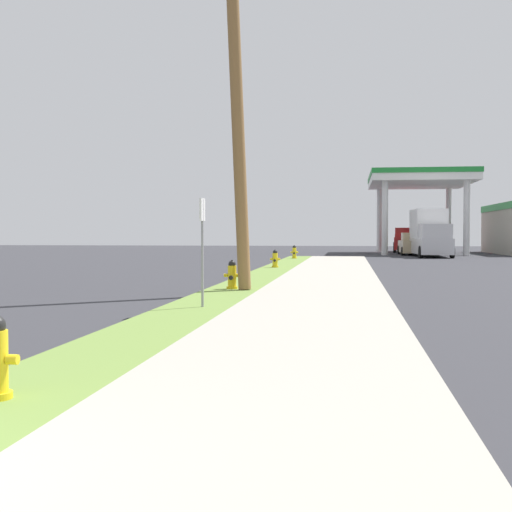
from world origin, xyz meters
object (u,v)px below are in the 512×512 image
at_px(fire_hydrant_fourth, 294,253).
at_px(car_tan_by_far_pump, 413,245).
at_px(street_sign_post, 202,229).
at_px(truck_red_at_forecourt, 407,241).
at_px(fire_hydrant_third, 275,260).
at_px(car_teal_by_near_pump, 429,244).
at_px(fire_hydrant_second, 232,276).
at_px(truck_silver_on_apron, 430,234).
at_px(utility_pole_midground, 237,94).

xyz_separation_m(fire_hydrant_fourth, car_tan_by_far_pump, (7.58, 11.05, 0.28)).
height_order(street_sign_post, truck_red_at_forecourt, street_sign_post).
bearing_deg(fire_hydrant_third, truck_red_at_forecourt, 75.06).
height_order(street_sign_post, car_teal_by_near_pump, street_sign_post).
bearing_deg(car_tan_by_far_pump, fire_hydrant_second, -103.01).
xyz_separation_m(fire_hydrant_third, street_sign_post, (0.23, -15.54, 1.19)).
bearing_deg(fire_hydrant_second, car_tan_by_far_pump, 76.99).
bearing_deg(car_tan_by_far_pump, truck_red_at_forecourt, 89.04).
distance_m(fire_hydrant_second, truck_silver_on_apron, 30.05).
distance_m(street_sign_post, car_teal_by_near_pump, 41.32).
relative_size(utility_pole_midground, car_tan_by_far_pump, 2.18).
xyz_separation_m(fire_hydrant_third, car_tan_by_far_pump, (7.58, 21.32, 0.28)).
distance_m(fire_hydrant_second, street_sign_post, 4.53).
bearing_deg(truck_red_at_forecourt, fire_hydrant_second, -100.79).
relative_size(car_tan_by_far_pump, truck_red_at_forecourt, 0.82).
xyz_separation_m(street_sign_post, truck_red_at_forecourt, (7.47, 44.42, -0.72)).
height_order(fire_hydrant_third, car_teal_by_near_pump, car_teal_by_near_pump).
bearing_deg(truck_silver_on_apron, fire_hydrant_fourth, -138.05).
distance_m(fire_hydrant_second, fire_hydrant_third, 11.17).
height_order(utility_pole_midground, car_tan_by_far_pump, utility_pole_midground).
distance_m(utility_pole_midground, truck_silver_on_apron, 30.23).
distance_m(utility_pole_midground, truck_red_at_forecourt, 40.97).
xyz_separation_m(fire_hydrant_third, utility_pole_midground, (0.20, -11.19, 4.67)).
bearing_deg(fire_hydrant_fourth, street_sign_post, -89.47).
bearing_deg(car_teal_by_near_pump, truck_silver_on_apron, -96.06).
relative_size(fire_hydrant_second, truck_red_at_forecourt, 0.14).
xyz_separation_m(fire_hydrant_third, truck_silver_on_apron, (8.29, 17.72, 1.04)).
bearing_deg(truck_red_at_forecourt, utility_pole_midground, -100.61).
xyz_separation_m(fire_hydrant_fourth, street_sign_post, (0.24, -25.81, 1.19)).
height_order(car_tan_by_far_pump, truck_red_at_forecourt, truck_red_at_forecourt).
height_order(utility_pole_midground, car_teal_by_near_pump, utility_pole_midground).
distance_m(car_teal_by_near_pump, truck_red_at_forecourt, 4.28).
xyz_separation_m(fire_hydrant_second, fire_hydrant_fourth, (-0.08, 21.43, 0.00)).
bearing_deg(utility_pole_midground, street_sign_post, -89.57).
distance_m(car_teal_by_near_pump, truck_silver_on_apron, 7.18).
distance_m(street_sign_post, truck_red_at_forecourt, 45.05).
height_order(utility_pole_midground, truck_silver_on_apron, utility_pole_midground).
bearing_deg(truck_red_at_forecourt, car_teal_by_near_pump, -71.77).
bearing_deg(car_teal_by_near_pump, fire_hydrant_fourth, -121.87).
bearing_deg(street_sign_post, truck_silver_on_apron, 76.39).
height_order(fire_hydrant_fourth, utility_pole_midground, utility_pole_midground).
xyz_separation_m(fire_hydrant_third, truck_red_at_forecourt, (7.71, 28.88, 0.47)).
height_order(fire_hydrant_third, truck_silver_on_apron, truck_silver_on_apron).
height_order(fire_hydrant_second, fire_hydrant_third, same).
xyz_separation_m(fire_hydrant_second, truck_silver_on_apron, (8.21, 28.89, 1.04)).
height_order(car_teal_by_near_pump, truck_red_at_forecourt, truck_red_at_forecourt).
relative_size(car_tan_by_far_pump, truck_silver_on_apron, 0.70).
distance_m(fire_hydrant_second, truck_red_at_forecourt, 40.77).
bearing_deg(truck_silver_on_apron, car_tan_by_far_pump, 101.16).
height_order(fire_hydrant_fourth, street_sign_post, street_sign_post).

